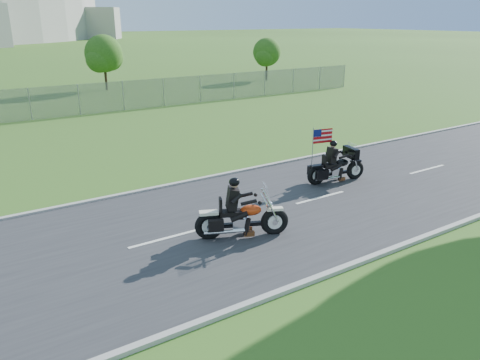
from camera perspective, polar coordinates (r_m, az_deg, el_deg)
ground at (r=14.61m, az=-1.98°, el=-5.40°), size 420.00×420.00×0.00m
road at (r=14.60m, az=-1.98°, el=-5.33°), size 120.00×8.00×0.04m
curb_north at (r=17.93m, az=-8.68°, el=-0.68°), size 120.00×0.18×0.12m
curb_south at (r=11.69m, az=8.57°, el=-12.07°), size 120.00×0.18×0.12m
tree_fence_near at (r=43.50m, az=-16.23°, el=14.37°), size 3.52×3.28×4.75m
tree_fence_far at (r=48.98m, az=3.31°, el=15.14°), size 3.08×2.87×4.20m
motorcycle_lead at (r=13.54m, az=0.07°, el=-4.74°), size 2.61×1.39×1.86m
motorcycle_follow at (r=18.44m, az=11.64°, el=1.45°), size 2.52×1.01×2.11m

